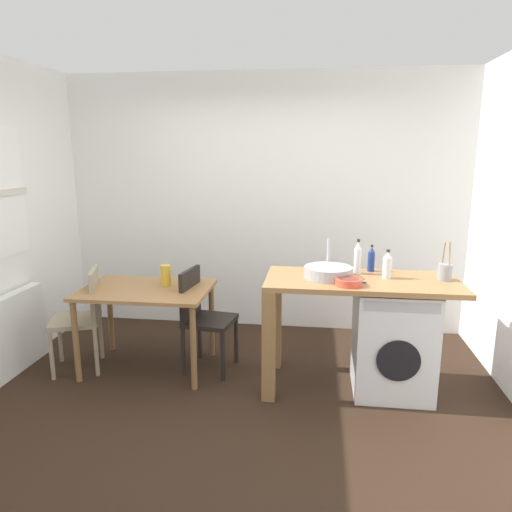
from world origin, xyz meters
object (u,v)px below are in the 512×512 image
bottle_squat_brown (371,259)px  utensil_crock (445,271)px  chair_person_seat (84,314)px  bottle_tall_green (358,258)px  chair_opposite (202,314)px  dining_table (146,299)px  vase (166,275)px  mixing_bowl (349,281)px  bottle_clear_small (387,265)px  washing_machine (392,339)px

bottle_squat_brown → utensil_crock: (0.54, -0.21, -0.03)m
chair_person_seat → bottle_tall_green: bottle_tall_green is taller
chair_person_seat → chair_opposite: bearing=-101.6°
utensil_crock → dining_table: bearing=178.3°
chair_person_seat → bottle_squat_brown: size_ratio=4.03×
vase → utensil_crock: bearing=-4.3°
bottle_tall_green → mixing_bowl: bottle_tall_green is taller
mixing_bowl → chair_person_seat: bearing=173.8°
mixing_bowl → utensil_crock: utensil_crock is taller
chair_opposite → vase: bearing=-88.4°
mixing_bowl → vase: mixing_bowl is taller
bottle_clear_small → utensil_crock: utensil_crock is taller
mixing_bowl → utensil_crock: size_ratio=0.66×
dining_table → bottle_clear_small: (2.01, -0.07, 0.38)m
bottle_squat_brown → vase: bottle_squat_brown is taller
washing_machine → vase: (-1.93, 0.22, 0.40)m
bottle_clear_small → vase: size_ratio=1.24×
chair_opposite → bottle_clear_small: size_ratio=3.91×
dining_table → bottle_squat_brown: bottle_squat_brown is taller
bottle_clear_small → bottle_tall_green: bearing=153.6°
utensil_crock → vase: utensil_crock is taller
chair_person_seat → bottle_tall_green: size_ratio=3.12×
bottle_squat_brown → vase: bearing=-178.7°
washing_machine → chair_opposite: bearing=173.4°
chair_opposite → mixing_bowl: bearing=81.1°
dining_table → mixing_bowl: 1.76m
chair_opposite → bottle_squat_brown: bottle_squat_brown is taller
dining_table → utensil_crock: (2.45, -0.07, 0.35)m
washing_machine → vase: 1.98m
chair_opposite → washing_machine: (1.60, -0.18, -0.08)m
dining_table → washing_machine: (2.08, -0.12, -0.21)m
bottle_clear_small → mixing_bowl: bottle_clear_small is taller
bottle_tall_green → mixing_bowl: size_ratio=1.46×
dining_table → chair_person_seat: (-0.55, -0.08, -0.14)m
washing_machine → mixing_bowl: 0.67m
vase → dining_table: bearing=-146.3°
chair_person_seat → vase: (0.70, 0.18, 0.33)m
chair_opposite → bottle_squat_brown: bearing=101.6°
dining_table → bottle_tall_green: bearing=1.2°
washing_machine → utensil_crock: 0.67m
mixing_bowl → bottle_tall_green: bearing=76.0°
bottle_tall_green → utensil_crock: utensil_crock is taller
dining_table → chair_opposite: chair_opposite is taller
washing_machine → bottle_clear_small: size_ratio=3.74×
utensil_crock → vase: 2.31m
bottle_clear_small → mixing_bowl: 0.41m
chair_person_seat → bottle_clear_small: 2.61m
bottle_clear_small → mixing_bowl: bearing=-141.1°
chair_opposite → vase: (-0.33, 0.04, 0.33)m
vase → mixing_bowl: bearing=-15.2°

